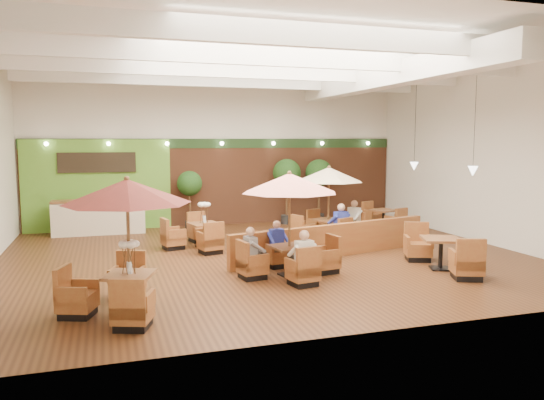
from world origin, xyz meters
name	(u,v)px	position (x,y,z in m)	size (l,w,h in m)	color
room	(263,124)	(0.25, 1.22, 3.63)	(14.04, 14.00, 5.52)	#381E0F
service_counter	(99,217)	(-4.40, 5.10, 0.58)	(3.00, 0.75, 1.18)	beige
booth_divider	(334,240)	(1.76, -0.50, 0.45)	(6.45, 0.18, 0.89)	brown
table_0	(124,216)	(-3.84, -3.69, 1.81)	(2.48, 2.62, 2.53)	brown
table_1	(289,204)	(-0.09, -2.08, 1.69)	(2.48, 2.48, 2.47)	brown
table_2	(329,189)	(2.57, 1.73, 1.64)	(2.45, 2.45, 2.38)	brown
table_3	(196,233)	(-1.63, 1.82, 0.45)	(1.77, 2.56, 1.51)	brown
table_4	(441,254)	(3.67, -2.63, 0.38)	(1.15, 2.83, 0.99)	brown
table_5	(383,219)	(5.40, 3.26, 0.33)	(0.98, 2.44, 0.86)	brown
topiary_0	(190,186)	(-1.28, 5.30, 1.55)	(0.90, 0.90, 2.08)	black
topiary_1	(287,176)	(2.40, 5.30, 1.84)	(1.06, 1.06, 2.47)	black
topiary_2	(319,175)	(3.72, 5.30, 1.82)	(1.05, 1.05, 2.44)	black
diner_0	(303,252)	(-0.09, -2.98, 0.75)	(0.41, 0.35, 0.78)	silver
diner_1	(277,238)	(-0.09, -1.18, 0.72)	(0.37, 0.31, 0.71)	#2533A1
diner_2	(252,247)	(-0.99, -2.08, 0.74)	(0.33, 0.39, 0.74)	gray
diner_3	(340,220)	(2.57, 0.87, 0.77)	(0.44, 0.38, 0.82)	#2533A1
diner_4	(353,216)	(3.43, 1.73, 0.75)	(0.42, 0.44, 0.79)	silver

